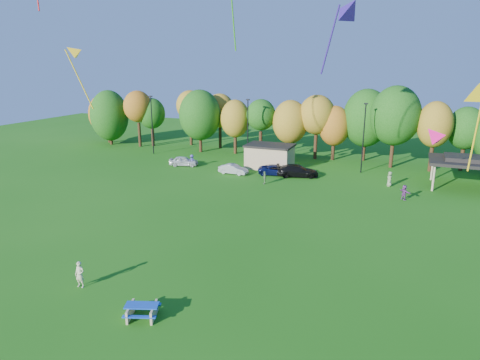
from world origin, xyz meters
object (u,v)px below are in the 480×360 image
at_px(car_a, 184,161).
at_px(car_c, 276,170).
at_px(kite_flyer, 80,275).
at_px(car_d, 297,171).
at_px(car_b, 233,169).
at_px(picnic_table, 142,310).

relative_size(car_a, car_c, 0.86).
xyz_separation_m(kite_flyer, car_a, (-10.26, 31.95, -0.20)).
bearing_deg(car_d, car_a, 73.73).
bearing_deg(car_b, car_a, 81.95).
height_order(car_a, car_c, car_a).
relative_size(picnic_table, car_b, 0.60).
distance_m(picnic_table, car_d, 33.63).
xyz_separation_m(car_a, car_c, (13.55, 0.07, -0.04)).
height_order(car_a, car_b, car_a).
bearing_deg(car_a, car_b, -116.91).
relative_size(kite_flyer, car_a, 0.44).
relative_size(kite_flyer, car_d, 0.33).
distance_m(car_a, car_c, 13.56).
bearing_deg(car_a, kite_flyer, -178.76).
bearing_deg(kite_flyer, car_b, 88.49).
bearing_deg(car_c, car_d, -95.08).
height_order(car_b, car_d, car_d).
distance_m(picnic_table, car_a, 36.98).
bearing_deg(picnic_table, car_a, 95.59).
bearing_deg(car_d, kite_flyer, 152.25).
bearing_deg(kite_flyer, car_a, 102.39).
bearing_deg(picnic_table, car_d, 69.52).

